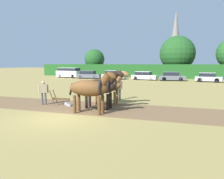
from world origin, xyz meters
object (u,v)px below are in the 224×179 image
Objects in this scene: tree_far_left at (95,59)px; parked_car_center_right at (172,76)px; draft_horse_lead_left at (90,88)px; parked_van at (69,73)px; farmer_at_plow at (44,91)px; plow at (63,101)px; parked_car_center_left at (114,75)px; parked_car_center at (144,76)px; tree_left at (177,54)px; draft_horse_lead_right at (100,86)px; farmer_beside_team at (119,87)px; parked_car_left at (89,75)px; draft_horse_trail_left at (108,85)px; parked_car_right at (208,77)px; church_spire at (175,40)px.

parked_car_center_right is (19.05, -9.07, -3.12)m from tree_far_left.
draft_horse_lead_left is 32.79m from parked_van.
plow is at bearing 60.87° from farmer_at_plow.
parked_car_center_left is 0.98× the size of parked_car_center.
draft_horse_lead_left is 1.80× the size of farmer_at_plow.
tree_left is 5.51× the size of plow.
draft_horse_lead_right is at bearing 0.00° from plow.
farmer_beside_team is at bearing -59.27° from tree_far_left.
tree_far_left is at bearing 102.73° from parked_car_left.
plow is 1.56m from farmer_at_plow.
tree_left is 35.84m from plow.
farmer_at_plow is 0.37× the size of parked_car_center.
tree_left is 12.00m from parked_car_center.
draft_horse_trail_left is (-0.23, 2.90, -0.09)m from draft_horse_lead_left.
draft_horse_trail_left is at bearing -100.84° from parked_car_right.
parked_car_right reaches higher than plow.
parked_car_right is (20.70, 0.37, -0.03)m from parked_car_left.
draft_horse_lead_right is 1.46m from draft_horse_trail_left.
parked_car_left is at bearing 114.84° from draft_horse_lead_left.
church_spire is 60.79m from draft_horse_lead_right.
parked_car_center_right is (1.01, 23.28, -0.61)m from draft_horse_trail_left.
church_spire reaches higher than parked_car_left.
draft_horse_lead_left is 3.24m from plow.
draft_horse_trail_left reaches higher than farmer_at_plow.
parked_car_center_left is (4.90, 0.44, 0.03)m from parked_car_left.
draft_horse_trail_left is 23.58m from parked_car_center.
plow is at bearing -78.36° from parked_car_center_left.
church_spire is at bearing 85.64° from parked_car_center_right.
draft_horse_lead_right is at bearing -89.96° from draft_horse_trail_left.
church_spire is 38.83m from parked_car_left.
draft_horse_trail_left reaches higher than parked_van.
parked_car_center_right is at bearing 83.30° from draft_horse_lead_right.
parked_car_left reaches higher than parked_car_right.
farmer_at_plow reaches higher than parked_car_center_left.
draft_horse_trail_left is at bearing -90.91° from tree_left.
farmer_at_plow is at bearing -159.72° from draft_horse_trail_left.
draft_horse_lead_left is 0.58× the size of parked_van.
tree_far_left is at bearing 164.11° from parked_car_right.
plow is 0.35× the size of parked_car_center_right.
draft_horse_trail_left is at bearing -71.65° from parked_car_center_left.
farmer_at_plow is at bearing -90.79° from church_spire.
parked_car_center_right is (4.64, -0.01, 0.01)m from parked_car_center.
draft_horse_trail_left is (18.04, -32.35, -2.50)m from tree_far_left.
farmer_at_plow is (14.06, -34.19, -2.89)m from tree_far_left.
draft_horse_lead_right is 3.40m from farmer_beside_team.
church_spire is at bearing 60.44° from tree_far_left.
tree_left reaches higher than farmer_beside_team.
plow is at bearing -95.45° from farmer_beside_team.
draft_horse_lead_right is 0.67× the size of parked_car_center_left.
draft_horse_lead_left is 1.04× the size of draft_horse_trail_left.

